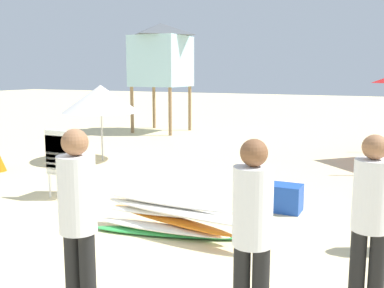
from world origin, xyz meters
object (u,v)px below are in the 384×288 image
Objects in this scene: lifeguard_far_right at (78,214)px; beach_umbrella_left at (101,99)px; lifeguard_near_center at (371,214)px; cooler_box at (282,198)px; lifeguard_near_left at (252,227)px; lifeguard_tower at (161,55)px; surfboard_pile at (170,217)px; stacked_plastic_chairs at (62,158)px.

beach_umbrella_left is at bearing 125.45° from lifeguard_far_right.
lifeguard_near_center is 8.17m from beach_umbrella_left.
cooler_box is at bearing -22.82° from beach_umbrella_left.
lifeguard_near_left is at bearing -79.88° from cooler_box.
lifeguard_tower is at bearing 116.31° from lifeguard_far_right.
lifeguard_near_center is at bearing 43.73° from lifeguard_near_left.
surfboard_pile is at bearing -122.86° from cooler_box.
beach_umbrella_left is (-6.54, 4.87, 0.59)m from lifeguard_near_center.
lifeguard_far_right is (2.89, -3.03, 0.29)m from stacked_plastic_chairs.
lifeguard_near_center is at bearing -62.00° from cooler_box.
lifeguard_tower is (-2.79, 8.45, 2.11)m from stacked_plastic_chairs.
lifeguard_tower is 2.05× the size of beach_umbrella_left.
lifeguard_far_right is at bearing -163.74° from lifeguard_near_left.
surfboard_pile is at bearing -43.93° from beach_umbrella_left.
lifeguard_near_left is 1.46m from lifeguard_far_right.
lifeguard_tower is at bearing 122.61° from lifeguard_near_left.
lifeguard_far_right is 0.90× the size of beach_umbrella_left.
lifeguard_tower is (-7.09, 11.07, 1.85)m from lifeguard_near_left.
surfboard_pile is 0.62× the size of lifeguard_tower.
beach_umbrella_left is at bearing 143.36° from lifeguard_near_center.
lifeguard_far_right is at bearing -46.43° from stacked_plastic_chairs.
surfboard_pile is 1.27× the size of beach_umbrella_left.
surfboard_pile is 2.03m from cooler_box.
beach_umbrella_left reaches higher than lifeguard_near_center.
beach_umbrella_left is (-4.32, 6.06, 0.55)m from lifeguard_far_right.
lifeguard_near_left is at bearing -136.27° from lifeguard_near_center.
lifeguard_tower is 10.28m from cooler_box.
lifeguard_near_center is 13.11m from lifeguard_tower.
lifeguard_near_center is 0.96× the size of lifeguard_far_right.
stacked_plastic_chairs is 0.50× the size of surfboard_pile.
lifeguard_near_center reaches higher than stacked_plastic_chairs.
cooler_box is (1.10, 1.70, -0.03)m from surfboard_pile.
stacked_plastic_chairs is at bearing 160.23° from lifeguard_near_center.
cooler_box is (3.66, 0.88, -0.48)m from stacked_plastic_chairs.
lifeguard_near_left is 2.81× the size of cooler_box.
surfboard_pile is 1.46× the size of lifeguard_near_center.
lifeguard_near_center is (2.55, -1.02, 0.70)m from surfboard_pile.
surfboard_pile is 1.45× the size of lifeguard_near_left.
beach_umbrella_left reaches higher than stacked_plastic_chairs.
stacked_plastic_chairs is 0.63× the size of beach_umbrella_left.
beach_umbrella_left is (-3.99, 3.85, 1.29)m from surfboard_pile.
lifeguard_tower is (-7.91, 10.29, 1.86)m from lifeguard_near_center.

